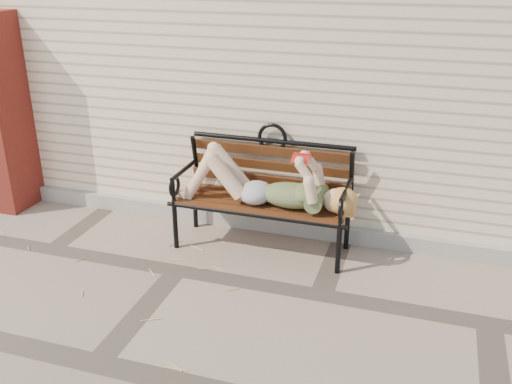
% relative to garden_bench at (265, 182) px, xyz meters
% --- Properties ---
extents(ground, '(80.00, 80.00, 0.00)m').
position_rel_garden_bench_xyz_m(ground, '(-0.56, -0.71, -0.61)').
color(ground, gray).
rests_on(ground, ground).
extents(house_wall, '(8.00, 4.00, 3.00)m').
position_rel_garden_bench_xyz_m(house_wall, '(-0.56, 2.29, 0.89)').
color(house_wall, beige).
rests_on(house_wall, ground).
extents(foundation_strip, '(8.00, 0.10, 0.15)m').
position_rel_garden_bench_xyz_m(foundation_strip, '(-0.56, 0.26, -0.54)').
color(foundation_strip, '#9F998F').
rests_on(foundation_strip, ground).
extents(garden_bench, '(1.69, 0.67, 1.09)m').
position_rel_garden_bench_xyz_m(garden_bench, '(0.00, 0.00, 0.00)').
color(garden_bench, black).
rests_on(garden_bench, ground).
extents(reading_woman, '(1.60, 0.36, 0.50)m').
position_rel_garden_bench_xyz_m(reading_woman, '(0.01, -0.13, 0.04)').
color(reading_woman, '#0B3C4D').
rests_on(reading_woman, ground).
extents(straw_scatter, '(2.57, 1.58, 0.01)m').
position_rel_garden_bench_xyz_m(straw_scatter, '(-1.20, -1.01, -0.61)').
color(straw_scatter, '#D0BF65').
rests_on(straw_scatter, ground).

